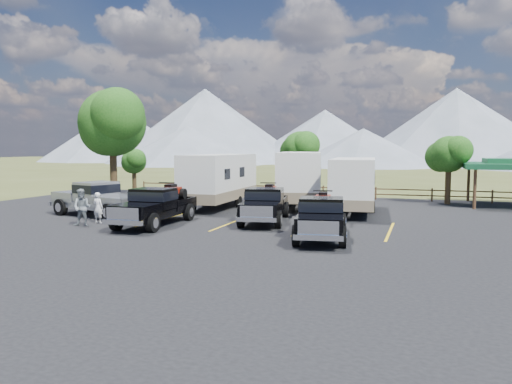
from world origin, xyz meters
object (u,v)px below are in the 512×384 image
(tree_big_nw, at_px, (112,123))
(rig_right, at_px, (322,216))
(trailer_center, at_px, (300,178))
(trailer_right, at_px, (354,185))
(person_b, at_px, (82,207))
(rig_center, at_px, (265,204))
(pickup_silver, at_px, (99,198))
(person_a, at_px, (98,208))
(rig_left, at_px, (156,205))
(trailer_left, at_px, (220,180))

(tree_big_nw, relative_size, rig_right, 1.27)
(trailer_center, relative_size, trailer_right, 1.10)
(rig_right, relative_size, person_b, 3.31)
(tree_big_nw, distance_m, rig_center, 13.55)
(rig_right, relative_size, trailer_right, 0.65)
(rig_center, distance_m, trailer_right, 6.45)
(pickup_silver, distance_m, person_b, 3.51)
(tree_big_nw, bearing_deg, trailer_center, 15.78)
(rig_center, distance_m, person_a, 8.68)
(person_b, bearing_deg, rig_center, 13.68)
(trailer_right, bearing_deg, tree_big_nw, 178.45)
(rig_right, distance_m, pickup_silver, 13.62)
(rig_left, xyz_separation_m, trailer_left, (0.14, 7.92, 0.80))
(tree_big_nw, bearing_deg, rig_center, -18.36)
(trailer_center, bearing_deg, pickup_silver, -150.71)
(rig_left, xyz_separation_m, rig_right, (8.67, -0.96, -0.05))
(pickup_silver, relative_size, person_b, 3.70)
(tree_big_nw, bearing_deg, person_a, -60.79)
(trailer_left, height_order, trailer_center, trailer_center)
(rig_right, xyz_separation_m, trailer_center, (-3.70, 11.16, 0.93))
(tree_big_nw, height_order, pickup_silver, tree_big_nw)
(trailer_center, xyz_separation_m, person_b, (-8.28, -11.71, -0.96))
(tree_big_nw, relative_size, trailer_center, 0.75)
(trailer_right, relative_size, person_a, 5.89)
(rig_center, height_order, trailer_left, trailer_left)
(rig_left, distance_m, person_a, 3.19)
(trailer_center, distance_m, pickup_silver, 12.89)
(rig_right, relative_size, pickup_silver, 0.90)
(trailer_left, height_order, pickup_silver, trailer_left)
(trailer_right, bearing_deg, pickup_silver, -161.04)
(rig_left, relative_size, trailer_center, 0.61)
(tree_big_nw, relative_size, rig_left, 1.24)
(pickup_silver, bearing_deg, tree_big_nw, -138.03)
(rig_center, height_order, pickup_silver, rig_center)
(trailer_center, bearing_deg, rig_left, -127.97)
(tree_big_nw, height_order, person_b, tree_big_nw)
(trailer_right, bearing_deg, rig_center, -132.96)
(tree_big_nw, distance_m, person_b, 10.24)
(rig_left, relative_size, trailer_right, 0.67)
(person_b, bearing_deg, rig_right, -11.03)
(person_b, bearing_deg, trailer_right, 23.88)
(rig_center, bearing_deg, trailer_center, 79.73)
(rig_right, xyz_separation_m, trailer_left, (-8.53, 8.87, 0.85))
(rig_left, height_order, rig_right, rig_left)
(pickup_silver, relative_size, person_a, 4.29)
(rig_center, xyz_separation_m, trailer_center, (0.04, 7.45, 0.92))
(tree_big_nw, relative_size, person_a, 4.89)
(trailer_center, bearing_deg, person_b, -137.24)
(rig_left, xyz_separation_m, pickup_silver, (-4.69, 1.72, 0.02))
(trailer_center, xyz_separation_m, trailer_right, (3.87, -2.37, -0.18))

